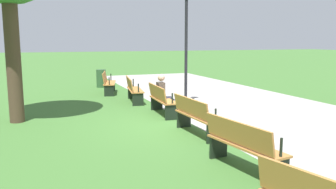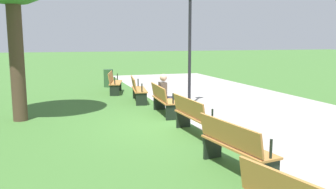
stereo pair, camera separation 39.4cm
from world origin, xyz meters
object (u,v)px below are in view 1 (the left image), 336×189
lamp_post (186,24)px  trash_bin (101,78)px  bench_2 (161,99)px  bench_3 (195,115)px  bench_1 (133,89)px  bench_0 (108,82)px  bench_4 (243,144)px  person_seated (164,92)px

lamp_post → trash_bin: size_ratio=4.66×
bench_2 → bench_3: bearing=2.8°
bench_1 → lamp_post: lamp_post is taller
bench_1 → bench_3: bearing=11.1°
bench_0 → bench_1: size_ratio=1.01×
bench_3 → bench_4: size_ratio=0.98×
bench_1 → bench_4: bearing=8.3°
bench_2 → lamp_post: bearing=135.2°
bench_1 → bench_3: 4.79m
bench_4 → trash_bin: size_ratio=2.01×
person_seated → lamp_post: 2.57m
bench_1 → lamp_post: size_ratio=0.43×
bench_0 → person_seated: (4.51, 0.84, 0.17)m
bench_2 → bench_3: size_ratio=1.00×
bench_1 → bench_4: size_ratio=1.00×
bench_2 → lamp_post: size_ratio=0.42×
bench_2 → trash_bin: size_ratio=1.98×
person_seated → lamp_post: bearing=132.5°
lamp_post → bench_4: bearing=-14.4°
bench_4 → lamp_post: (-5.97, 1.53, 2.26)m
bench_3 → bench_1: bearing=180.0°
bench_1 → bench_3: (4.78, 0.23, 0.00)m
bench_0 → bench_2: same height
lamp_post → bench_3: bearing=-19.9°
bench_0 → bench_2: bearing=22.1°
bench_2 → lamp_post: lamp_post is taller
bench_1 → trash_bin: 4.43m
bench_0 → bench_1: 2.40m
bench_1 → bench_2: bearing=13.8°
trash_bin → bench_3: bearing=3.9°
bench_2 → person_seated: 0.33m
lamp_post → person_seated: bearing=-50.3°
bench_1 → bench_2: same height
bench_2 → bench_4: size_ratio=0.98×
bench_4 → trash_bin: (-11.59, -0.39, -0.05)m
bench_1 → person_seated: 2.19m
bench_1 → bench_2: size_ratio=1.02×
person_seated → bench_1: bearing=-167.1°
bench_2 → lamp_post: (-1.19, 1.30, 2.26)m
bench_3 → person_seated: person_seated is taller
bench_1 → lamp_post: bearing=60.2°
bench_3 → person_seated: (-2.63, 0.15, 0.17)m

